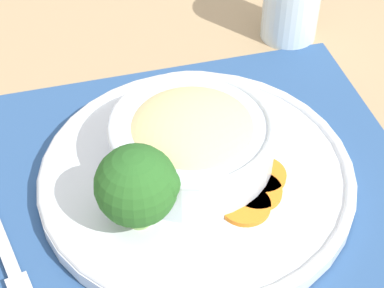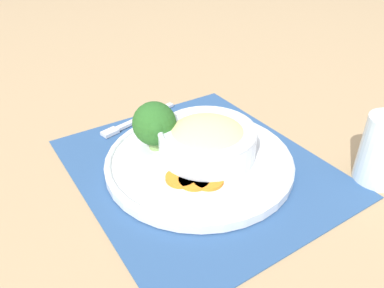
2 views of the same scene
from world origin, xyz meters
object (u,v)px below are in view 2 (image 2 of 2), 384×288
at_px(broccoli_floret, 154,124).
at_px(fork, 133,122).
at_px(bowl, 207,139).
at_px(water_glass, 383,154).

height_order(broccoli_floret, fork, broccoli_floret).
xyz_separation_m(bowl, broccoli_floret, (0.07, 0.06, 0.02)).
distance_m(bowl, water_glass, 0.28).
bearing_deg(fork, bowl, -178.95).
xyz_separation_m(water_glass, fork, (0.38, 0.25, -0.04)).
height_order(bowl, broccoli_floret, broccoli_floret).
bearing_deg(broccoli_floret, bowl, -137.00).
bearing_deg(bowl, water_glass, -132.74).
relative_size(broccoli_floret, fork, 0.48).
relative_size(bowl, water_glass, 1.45).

